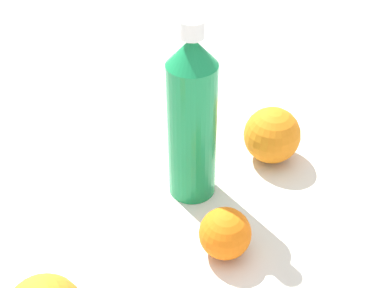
{
  "coord_description": "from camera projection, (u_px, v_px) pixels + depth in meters",
  "views": [
    {
      "loc": [
        0.56,
        0.04,
        0.52
      ],
      "look_at": [
        0.01,
        0.02,
        0.08
      ],
      "focal_mm": 49.86,
      "sensor_mm": 36.0,
      "label": 1
    }
  ],
  "objects": [
    {
      "name": "ground_plane",
      "position": [
        180.0,
        181.0,
        0.76
      ],
      "size": [
        2.4,
        2.4,
        0.0
      ],
      "primitive_type": "plane",
      "color": "silver"
    },
    {
      "name": "water_bottle",
      "position": [
        192.0,
        119.0,
        0.68
      ],
      "size": [
        0.06,
        0.06,
        0.26
      ],
      "rotation": [
        0.0,
        0.0,
        0.17
      ],
      "color": "#198C4C",
      "rests_on": "ground_plane"
    },
    {
      "name": "orange_2",
      "position": [
        225.0,
        233.0,
        0.64
      ],
      "size": [
        0.06,
        0.06,
        0.06
      ],
      "primitive_type": "sphere",
      "color": "orange",
      "rests_on": "ground_plane"
    },
    {
      "name": "orange_1",
      "position": [
        272.0,
        135.0,
        0.78
      ],
      "size": [
        0.08,
        0.08,
        0.08
      ],
      "primitive_type": "sphere",
      "color": "orange",
      "rests_on": "ground_plane"
    }
  ]
}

